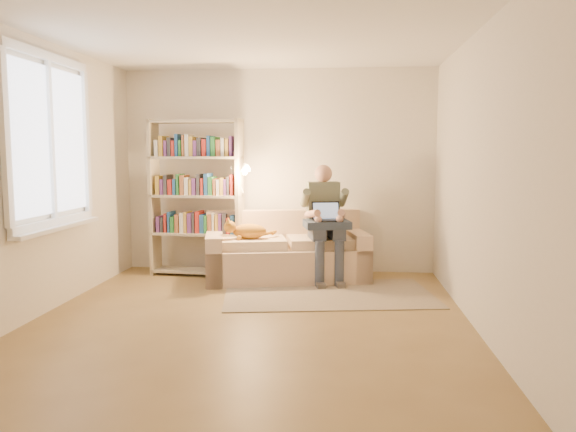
# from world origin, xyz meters

# --- Properties ---
(floor) EXTENTS (4.50, 4.50, 0.00)m
(floor) POSITION_xyz_m (0.00, 0.00, 0.00)
(floor) COLOR olive
(floor) RESTS_ON ground
(ceiling) EXTENTS (4.00, 4.50, 0.02)m
(ceiling) POSITION_xyz_m (0.00, 0.00, 2.60)
(ceiling) COLOR white
(ceiling) RESTS_ON wall_back
(wall_left) EXTENTS (0.02, 4.50, 2.60)m
(wall_left) POSITION_xyz_m (-2.00, 0.00, 1.30)
(wall_left) COLOR silver
(wall_left) RESTS_ON floor
(wall_right) EXTENTS (0.02, 4.50, 2.60)m
(wall_right) POSITION_xyz_m (2.00, 0.00, 1.30)
(wall_right) COLOR silver
(wall_right) RESTS_ON floor
(wall_back) EXTENTS (4.00, 0.02, 2.60)m
(wall_back) POSITION_xyz_m (0.00, 2.25, 1.30)
(wall_back) COLOR silver
(wall_back) RESTS_ON floor
(wall_front) EXTENTS (4.00, 0.02, 2.60)m
(wall_front) POSITION_xyz_m (0.00, -2.25, 1.30)
(wall_front) COLOR silver
(wall_front) RESTS_ON floor
(window) EXTENTS (0.12, 1.52, 1.69)m
(window) POSITION_xyz_m (-1.95, 0.20, 1.38)
(window) COLOR white
(window) RESTS_ON wall_left
(sofa) EXTENTS (2.06, 1.25, 0.82)m
(sofa) POSITION_xyz_m (0.15, 1.74, 0.30)
(sofa) COLOR beige
(sofa) RESTS_ON floor
(person) EXTENTS (0.49, 0.67, 1.39)m
(person) POSITION_xyz_m (0.62, 1.69, 0.78)
(person) COLOR #646C57
(person) RESTS_ON sofa
(cat) EXTENTS (0.59, 0.30, 0.22)m
(cat) POSITION_xyz_m (-0.28, 1.52, 0.62)
(cat) COLOR orange
(cat) RESTS_ON sofa
(blanket) EXTENTS (0.59, 0.52, 0.09)m
(blanket) POSITION_xyz_m (0.63, 1.56, 0.70)
(blanket) COLOR #273244
(blanket) RESTS_ON person
(laptop) EXTENTS (0.38, 0.33, 0.28)m
(laptop) POSITION_xyz_m (0.63, 1.57, 0.80)
(laptop) COLOR black
(laptop) RESTS_ON blanket
(bookshelf) EXTENTS (1.29, 0.45, 1.95)m
(bookshelf) POSITION_xyz_m (-0.98, 1.85, 1.08)
(bookshelf) COLOR #BFB190
(bookshelf) RESTS_ON floor
(rug) EXTENTS (2.41, 1.65, 0.01)m
(rug) POSITION_xyz_m (0.69, 1.00, 0.01)
(rug) COLOR gray
(rug) RESTS_ON floor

